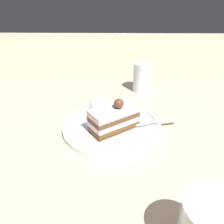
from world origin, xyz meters
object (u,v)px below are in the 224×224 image
(whipped_cream_dollop, at_px, (98,105))
(fork, at_px, (153,122))
(cake_slice, at_px, (114,118))
(dessert_plate, at_px, (112,126))
(drink_glass_near, at_px, (142,79))

(whipped_cream_dollop, distance_m, fork, 0.14)
(fork, bearing_deg, cake_slice, 104.84)
(whipped_cream_dollop, bearing_deg, fork, -110.39)
(dessert_plate, distance_m, drink_glass_near, 0.25)
(fork, bearing_deg, whipped_cream_dollop, 69.61)
(fork, height_order, drink_glass_near, drink_glass_near)
(dessert_plate, distance_m, cake_slice, 0.04)
(dessert_plate, height_order, whipped_cream_dollop, whipped_cream_dollop)
(cake_slice, bearing_deg, fork, -75.16)
(dessert_plate, relative_size, whipped_cream_dollop, 5.21)
(dessert_plate, xyz_separation_m, whipped_cream_dollop, (0.05, 0.04, 0.03))
(drink_glass_near, bearing_deg, dessert_plate, 158.47)
(dessert_plate, relative_size, drink_glass_near, 2.56)
(fork, xyz_separation_m, drink_glass_near, (0.23, 0.00, 0.02))
(whipped_cream_dollop, bearing_deg, drink_glass_near, -35.54)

